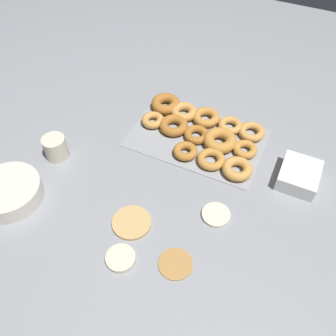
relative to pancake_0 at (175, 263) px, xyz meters
name	(u,v)px	position (x,y,z in m)	size (l,w,h in m)	color
ground_plane	(152,191)	(0.17, -0.20, 0.00)	(3.00, 3.00, 0.00)	gray
pancake_0	(175,263)	(0.00, 0.00, 0.00)	(0.10, 0.10, 0.01)	#B27F42
pancake_1	(121,258)	(0.15, 0.05, 0.00)	(0.08, 0.08, 0.02)	beige
pancake_2	(215,216)	(-0.05, -0.19, 0.00)	(0.09, 0.09, 0.01)	beige
pancake_3	(132,223)	(0.17, -0.06, 0.00)	(0.12, 0.12, 0.01)	tan
donut_tray	(201,132)	(0.12, -0.50, 0.01)	(0.48, 0.31, 0.05)	#93969B
batter_bowl	(9,192)	(0.57, 0.01, 0.03)	(0.20, 0.20, 0.06)	silver
container_stack	(299,175)	(-0.24, -0.44, 0.02)	(0.12, 0.14, 0.06)	white
paper_cup	(56,147)	(0.54, -0.20, 0.04)	(0.08, 0.08, 0.08)	beige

